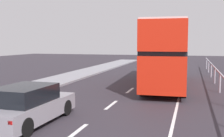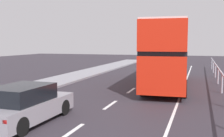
# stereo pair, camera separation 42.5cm
# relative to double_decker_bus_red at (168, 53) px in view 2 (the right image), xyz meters

# --- Properties ---
(lane_paint_markings) EXTENTS (3.19, 46.00, 0.01)m
(lane_paint_markings) POSITION_rel_double_decker_bus_red_xyz_m (-0.07, -6.15, -2.28)
(lane_paint_markings) COLOR silver
(lane_paint_markings) RESTS_ON ground
(double_decker_bus_red) EXTENTS (3.00, 11.45, 4.25)m
(double_decker_bus_red) POSITION_rel_double_decker_bus_red_xyz_m (0.00, 0.00, 0.00)
(double_decker_bus_red) COLOR red
(double_decker_bus_red) RESTS_ON ground
(hatchback_car_near) EXTENTS (1.97, 4.22, 1.42)m
(hatchback_car_near) POSITION_rel_double_decker_bus_red_xyz_m (-4.11, -10.56, -1.60)
(hatchback_car_near) COLOR gray
(hatchback_car_near) RESTS_ON ground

